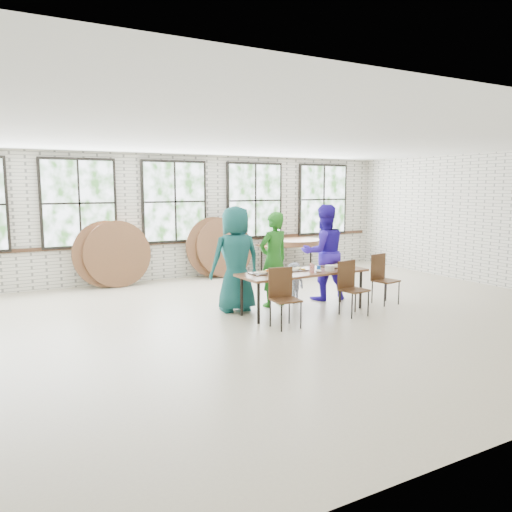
{
  "coord_description": "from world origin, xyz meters",
  "views": [
    {
      "loc": [
        -4.12,
        -7.04,
        2.24
      ],
      "look_at": [
        0.0,
        0.4,
        1.05
      ],
      "focal_mm": 35.0,
      "sensor_mm": 36.0,
      "label": 1
    }
  ],
  "objects_px": {
    "storage_table": "(293,246)",
    "chair_near_right": "(350,283)",
    "dining_table": "(303,274)",
    "chair_near_left": "(283,292)"
  },
  "relations": [
    {
      "from": "chair_near_left",
      "to": "chair_near_right",
      "type": "height_order",
      "value": "same"
    },
    {
      "from": "dining_table",
      "to": "chair_near_right",
      "type": "xyz_separation_m",
      "value": [
        0.62,
        -0.55,
        -0.13
      ]
    },
    {
      "from": "dining_table",
      "to": "storage_table",
      "type": "relative_size",
      "value": 1.3
    },
    {
      "from": "chair_near_left",
      "to": "storage_table",
      "type": "relative_size",
      "value": 0.51
    },
    {
      "from": "chair_near_left",
      "to": "storage_table",
      "type": "height_order",
      "value": "chair_near_left"
    },
    {
      "from": "dining_table",
      "to": "chair_near_left",
      "type": "height_order",
      "value": "chair_near_left"
    },
    {
      "from": "storage_table",
      "to": "chair_near_right",
      "type": "bearing_deg",
      "value": -105.57
    },
    {
      "from": "dining_table",
      "to": "chair_near_right",
      "type": "relative_size",
      "value": 2.55
    },
    {
      "from": "chair_near_right",
      "to": "storage_table",
      "type": "bearing_deg",
      "value": 61.83
    },
    {
      "from": "dining_table",
      "to": "storage_table",
      "type": "xyz_separation_m",
      "value": [
        2.17,
        3.66,
        -0.0
      ]
    }
  ]
}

